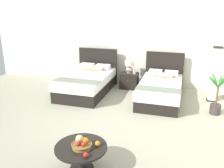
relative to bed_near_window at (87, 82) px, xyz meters
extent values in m
cube|color=#A7A28A|center=(1.07, -1.77, -0.33)|extent=(9.50, 9.56, 0.02)
cube|color=white|center=(1.07, 1.20, 1.13)|extent=(9.50, 0.12, 2.89)
cube|color=black|center=(0.00, -0.08, -0.15)|extent=(1.28, 2.07, 0.33)
cube|color=white|center=(0.00, -0.08, 0.13)|extent=(1.32, 2.11, 0.23)
cube|color=black|center=(0.04, 0.96, 0.26)|extent=(1.29, 0.11, 1.16)
cube|color=white|center=(-0.24, 0.68, 0.32)|extent=(0.44, 0.32, 0.14)
cube|color=white|center=(0.29, 0.66, 0.32)|extent=(0.44, 0.32, 0.14)
cylinder|color=tan|center=(0.02, 0.43, 0.32)|extent=(0.67, 0.17, 0.15)
cube|color=gray|center=(-0.03, -0.70, 0.25)|extent=(1.28, 0.44, 0.01)
cube|color=black|center=(2.13, -0.08, -0.17)|extent=(1.14, 2.11, 0.29)
cube|color=white|center=(2.13, -0.08, 0.08)|extent=(1.18, 2.15, 0.20)
cube|color=black|center=(2.17, 0.98, 0.25)|extent=(1.14, 0.10, 1.13)
cube|color=white|center=(1.93, 0.70, 0.25)|extent=(0.39, 0.31, 0.14)
cube|color=white|center=(2.40, 0.68, 0.25)|extent=(0.39, 0.31, 0.14)
cylinder|color=tan|center=(2.15, 0.45, 0.25)|extent=(0.59, 0.17, 0.15)
cube|color=gray|center=(2.11, -0.65, 0.18)|extent=(1.13, 0.45, 0.01)
cube|color=black|center=(1.13, 0.70, -0.07)|extent=(0.54, 0.43, 0.48)
sphere|color=tan|center=(1.13, 0.47, 0.00)|extent=(0.02, 0.02, 0.02)
cylinder|color=tan|center=(1.13, 0.72, 0.18)|extent=(0.16, 0.16, 0.02)
ellipsoid|color=tan|center=(1.13, 0.72, 0.28)|extent=(0.21, 0.21, 0.19)
cylinder|color=#99844C|center=(1.13, 0.72, 0.39)|extent=(0.02, 0.02, 0.04)
cylinder|color=beige|center=(1.13, 0.72, 0.49)|extent=(0.29, 0.29, 0.15)
cylinder|color=#B7B6BE|center=(1.30, 0.66, 0.23)|extent=(0.09, 0.09, 0.13)
torus|color=#B7B6BE|center=(1.30, 0.66, 0.30)|extent=(0.09, 0.09, 0.01)
cylinder|color=black|center=(1.13, -3.40, -0.30)|extent=(0.38, 0.38, 0.02)
cylinder|color=black|center=(1.13, -3.40, -0.13)|extent=(0.12, 0.12, 0.38)
cylinder|color=black|center=(1.13, -3.40, 0.08)|extent=(0.83, 0.83, 0.04)
cylinder|color=olive|center=(1.16, -3.42, 0.13)|extent=(0.30, 0.30, 0.06)
torus|color=olive|center=(1.16, -3.42, 0.16)|extent=(0.32, 0.32, 0.02)
sphere|color=#B6362B|center=(1.11, -3.48, 0.20)|extent=(0.08, 0.08, 0.08)
sphere|color=red|center=(1.21, -3.47, 0.20)|extent=(0.08, 0.08, 0.08)
sphere|color=orange|center=(1.20, -3.37, 0.20)|extent=(0.09, 0.09, 0.09)
sphere|color=#BFBE7A|center=(1.11, -3.38, 0.22)|extent=(0.13, 0.13, 0.13)
sphere|color=red|center=(1.31, -3.65, 0.14)|extent=(0.08, 0.08, 0.08)
sphere|color=orange|center=(1.38, -3.32, 0.14)|extent=(0.08, 0.08, 0.08)
cube|color=black|center=(3.51, 0.24, -0.30)|extent=(0.24, 0.24, 0.03)
cube|color=#F0DFC3|center=(3.51, 0.24, 0.43)|extent=(0.20, 0.20, 1.43)
cube|color=black|center=(3.51, 0.24, 1.15)|extent=(0.24, 0.24, 0.02)
cylinder|color=#3C3433|center=(3.49, -0.66, -0.19)|extent=(0.25, 0.25, 0.24)
cylinder|color=brown|center=(3.49, -0.66, 0.15)|extent=(0.04, 0.04, 0.45)
ellipsoid|color=#368034|center=(3.58, -0.67, 0.50)|extent=(0.24, 0.09, 0.30)
ellipsoid|color=#368034|center=(3.54, -0.52, 0.47)|extent=(0.14, 0.31, 0.27)
ellipsoid|color=#368034|center=(3.42, -0.53, 0.50)|extent=(0.19, 0.31, 0.32)
ellipsoid|color=#368034|center=(3.37, -0.67, 0.49)|extent=(0.28, 0.09, 0.28)
ellipsoid|color=#368034|center=(3.41, -0.78, 0.49)|extent=(0.21, 0.31, 0.30)
ellipsoid|color=#368034|center=(3.52, -0.75, 0.52)|extent=(0.13, 0.24, 0.33)
camera|label=1|loc=(2.43, -6.50, 2.23)|focal=39.29mm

